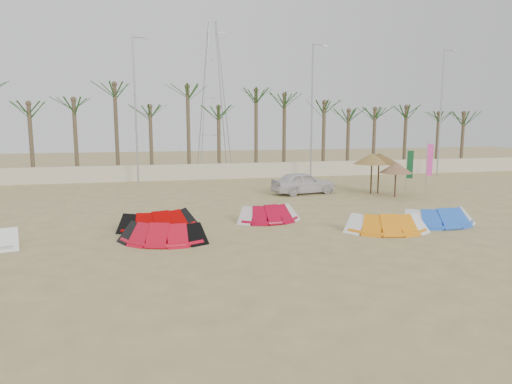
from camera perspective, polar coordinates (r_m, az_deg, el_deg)
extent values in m
plane|color=tan|center=(17.35, 4.58, -7.20)|extent=(120.00, 120.00, 0.00)
cube|color=beige|center=(38.44, -5.48, 2.58)|extent=(60.00, 0.30, 1.30)
cylinder|color=brown|center=(40.38, -26.04, 5.73)|extent=(0.32, 0.32, 6.50)
ellipsoid|color=#194719|center=(40.39, -26.35, 10.33)|extent=(4.00, 4.00, 2.40)
cylinder|color=brown|center=(39.42, -11.64, 6.38)|extent=(0.32, 0.32, 6.50)
ellipsoid|color=#194719|center=(39.43, -11.79, 11.11)|extent=(4.00, 4.00, 2.40)
cylinder|color=brown|center=(40.95, 2.58, 6.64)|extent=(0.32, 0.32, 6.50)
ellipsoid|color=#194719|center=(40.96, 2.61, 11.18)|extent=(4.00, 4.00, 2.40)
cylinder|color=brown|center=(44.72, 15.09, 6.52)|extent=(0.32, 0.32, 6.50)
ellipsoid|color=#194719|center=(44.73, 15.25, 10.69)|extent=(4.00, 4.00, 2.40)
cylinder|color=brown|center=(49.01, 23.40, 6.28)|extent=(0.32, 0.32, 6.50)
ellipsoid|color=#194719|center=(49.02, 23.64, 10.07)|extent=(4.00, 4.00, 2.40)
cylinder|color=#A5A8AD|center=(35.89, -14.82, 9.65)|extent=(0.14, 0.14, 11.00)
cylinder|color=#A5A8AD|center=(36.39, -14.34, 18.21)|extent=(1.00, 0.08, 0.08)
cube|color=#A5A8AD|center=(36.38, -13.51, 18.16)|extent=(0.35, 0.14, 0.10)
cylinder|color=#A5A8AD|center=(38.21, 6.98, 9.80)|extent=(0.14, 0.14, 11.00)
cylinder|color=#A5A8AD|center=(38.87, 7.87, 17.77)|extent=(1.00, 0.08, 0.08)
cube|color=#A5A8AD|center=(39.04, 8.58, 17.64)|extent=(0.35, 0.14, 0.10)
cylinder|color=#A5A8AD|center=(43.81, 22.07, 9.09)|extent=(0.14, 0.14, 11.00)
cylinder|color=#A5A8AD|center=(44.52, 23.04, 16.01)|extent=(1.00, 0.08, 0.08)
cube|color=#A5A8AD|center=(44.81, 23.57, 15.86)|extent=(0.35, 0.14, 0.10)
cube|color=white|center=(20.24, -27.46, -5.13)|extent=(1.06, 1.25, 0.40)
cylinder|color=#A50000|center=(20.96, -12.00, -4.29)|extent=(3.18, 1.07, 0.20)
cube|color=black|center=(21.05, -16.00, -3.96)|extent=(0.87, 1.22, 0.40)
cube|color=black|center=(21.10, -8.05, -3.68)|extent=(0.87, 1.22, 0.40)
cylinder|color=red|center=(18.58, -11.64, -5.96)|extent=(3.09, 1.24, 0.20)
cube|color=black|center=(18.66, -16.10, -5.58)|extent=(0.93, 1.24, 0.40)
cube|color=black|center=(18.73, -7.23, -5.25)|extent=(0.93, 1.24, 0.40)
cylinder|color=#AC0624|center=(21.94, 1.71, -3.51)|extent=(2.73, 0.54, 0.20)
cube|color=silver|center=(21.73, -1.49, -3.23)|extent=(0.73, 1.17, 0.40)
cube|color=silver|center=(22.34, 4.70, -2.92)|extent=(0.73, 1.17, 0.40)
cylinder|color=orange|center=(20.67, 16.03, -4.62)|extent=(3.19, 0.93, 0.20)
cube|color=white|center=(20.07, 12.28, -4.44)|extent=(0.83, 1.21, 0.40)
cube|color=white|center=(21.46, 19.31, -3.88)|extent=(0.83, 1.21, 0.40)
cylinder|color=blue|center=(22.86, 21.99, -3.66)|extent=(3.35, 0.27, 0.20)
cube|color=white|center=(22.09, 18.67, -3.50)|extent=(0.62, 1.11, 0.40)
cube|color=white|center=(23.80, 24.84, -2.99)|extent=(0.62, 1.11, 0.40)
cylinder|color=#4C331E|center=(31.17, 14.22, 2.13)|extent=(0.10, 0.10, 2.61)
cone|color=#A68240|center=(31.07, 14.29, 4.06)|extent=(2.44, 2.44, 0.70)
cylinder|color=#4C331E|center=(30.49, 17.03, 1.41)|extent=(0.10, 0.10, 2.13)
cone|color=#A0724E|center=(30.40, 17.10, 2.94)|extent=(2.07, 2.07, 0.70)
cylinder|color=#4C331E|center=(31.64, 15.06, 2.19)|extent=(0.10, 0.10, 2.61)
cone|color=brown|center=(31.54, 15.13, 4.09)|extent=(2.69, 2.69, 0.70)
cylinder|color=#A5A8AD|center=(34.16, 20.53, 3.08)|extent=(0.04, 0.04, 3.42)
cube|color=#F03EAC|center=(34.25, 20.88, 3.77)|extent=(0.42, 0.10, 2.23)
cylinder|color=#A5A8AD|center=(33.33, 18.30, 2.67)|extent=(0.04, 0.04, 2.97)
cube|color=#124E27|center=(33.41, 18.65, 3.28)|extent=(0.40, 0.18, 1.93)
imported|color=silver|center=(30.58, 5.92, 1.15)|extent=(4.55, 2.47, 1.47)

